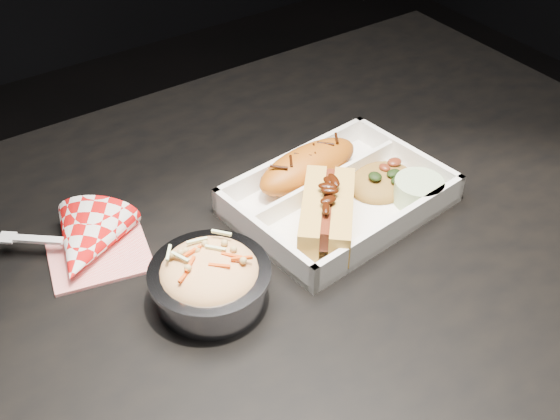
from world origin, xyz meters
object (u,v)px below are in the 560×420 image
(fried_pastry, at_px, (308,166))
(hotdog, at_px, (327,211))
(napkin_fork, at_px, (86,245))
(dining_table, at_px, (267,307))
(food_tray, at_px, (338,200))
(foil_coleslaw_cup, at_px, (210,279))

(fried_pastry, relative_size, hotdog, 1.09)
(napkin_fork, bearing_deg, fried_pastry, 32.50)
(hotdog, bearing_deg, dining_table, 122.48)
(fried_pastry, distance_m, napkin_fork, 0.29)
(food_tray, distance_m, hotdog, 0.06)
(food_tray, relative_size, napkin_fork, 1.72)
(dining_table, height_order, foil_coleslaw_cup, foil_coleslaw_cup)
(food_tray, bearing_deg, hotdog, -149.23)
(fried_pastry, relative_size, napkin_fork, 0.97)
(food_tray, height_order, napkin_fork, napkin_fork)
(dining_table, distance_m, napkin_fork, 0.23)
(dining_table, xyz_separation_m, foil_coleslaw_cup, (-0.09, -0.03, 0.12))
(dining_table, bearing_deg, hotdog, -8.19)
(food_tray, height_order, foil_coleslaw_cup, foil_coleslaw_cup)
(napkin_fork, bearing_deg, dining_table, 6.68)
(hotdog, height_order, napkin_fork, napkin_fork)
(hotdog, relative_size, foil_coleslaw_cup, 1.08)
(dining_table, distance_m, fried_pastry, 0.18)
(fried_pastry, xyz_separation_m, hotdog, (-0.04, -0.09, 0.00))
(food_tray, xyz_separation_m, hotdog, (-0.04, -0.03, 0.02))
(food_tray, height_order, hotdog, hotdog)
(dining_table, relative_size, hotdog, 8.71)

